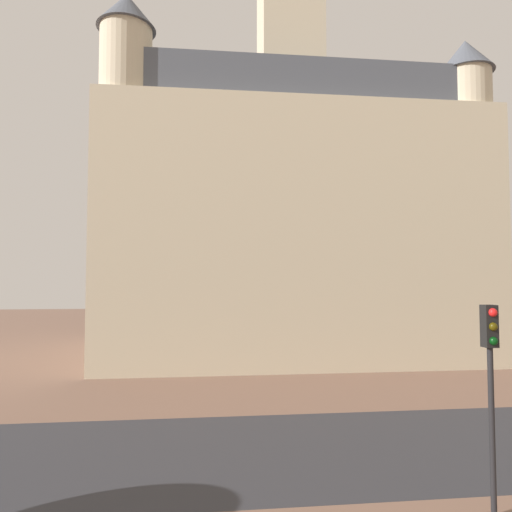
% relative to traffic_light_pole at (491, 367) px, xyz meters
% --- Properties ---
extents(ground_plane, '(120.00, 120.00, 0.00)m').
position_rel_traffic_light_pole_xyz_m(ground_plane, '(-4.64, 4.22, -3.10)').
color(ground_plane, brown).
extents(street_asphalt_strip, '(120.00, 6.39, 0.00)m').
position_rel_traffic_light_pole_xyz_m(street_asphalt_strip, '(-4.64, 4.02, -3.09)').
color(street_asphalt_strip, '#2D2D33').
rests_on(street_asphalt_strip, ground_plane).
extents(landmark_building, '(22.95, 15.32, 37.05)m').
position_rel_traffic_light_pole_xyz_m(landmark_building, '(-0.67, 21.06, 6.37)').
color(landmark_building, beige).
rests_on(landmark_building, ground_plane).
extents(traffic_light_pole, '(0.28, 0.34, 4.41)m').
position_rel_traffic_light_pole_xyz_m(traffic_light_pole, '(0.00, 0.00, 0.00)').
color(traffic_light_pole, black).
rests_on(traffic_light_pole, ground_plane).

